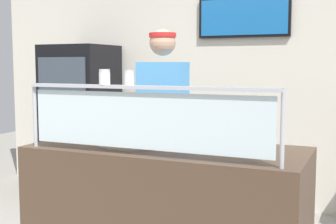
{
  "coord_description": "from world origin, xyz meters",
  "views": [
    {
      "loc": [
        2.07,
        -2.27,
        1.48
      ],
      "look_at": [
        0.88,
        0.43,
        1.17
      ],
      "focal_mm": 48.7,
      "sensor_mm": 36.0,
      "label": 1
    }
  ],
  "objects_px": {
    "parmesan_shaker": "(105,78)",
    "drink_fridge": "(81,121)",
    "pizza_server": "(126,139)",
    "worker_figure": "(163,124)",
    "pepper_flake_shaker": "(129,79)",
    "pizza_tray": "(133,142)"
  },
  "relations": [
    {
      "from": "parmesan_shaker",
      "to": "pepper_flake_shaker",
      "type": "bearing_deg",
      "value": -0.0
    },
    {
      "from": "worker_figure",
      "to": "pizza_tray",
      "type": "bearing_deg",
      "value": -82.75
    },
    {
      "from": "pizza_server",
      "to": "parmesan_shaker",
      "type": "distance_m",
      "value": 0.51
    },
    {
      "from": "parmesan_shaker",
      "to": "pizza_tray",
      "type": "bearing_deg",
      "value": 86.82
    },
    {
      "from": "pizza_tray",
      "to": "worker_figure",
      "type": "distance_m",
      "value": 0.67
    },
    {
      "from": "worker_figure",
      "to": "parmesan_shaker",
      "type": "bearing_deg",
      "value": -86.1
    },
    {
      "from": "parmesan_shaker",
      "to": "worker_figure",
      "type": "bearing_deg",
      "value": 93.9
    },
    {
      "from": "pizza_server",
      "to": "worker_figure",
      "type": "relative_size",
      "value": 0.16
    },
    {
      "from": "pizza_tray",
      "to": "parmesan_shaker",
      "type": "distance_m",
      "value": 0.54
    },
    {
      "from": "drink_fridge",
      "to": "pepper_flake_shaker",
      "type": "bearing_deg",
      "value": -48.9
    },
    {
      "from": "worker_figure",
      "to": "drink_fridge",
      "type": "height_order",
      "value": "worker_figure"
    },
    {
      "from": "parmesan_shaker",
      "to": "drink_fridge",
      "type": "distance_m",
      "value": 2.5
    },
    {
      "from": "pizza_server",
      "to": "worker_figure",
      "type": "height_order",
      "value": "worker_figure"
    },
    {
      "from": "pizza_tray",
      "to": "pepper_flake_shaker",
      "type": "distance_m",
      "value": 0.56
    },
    {
      "from": "pizza_server",
      "to": "pepper_flake_shaker",
      "type": "xyz_separation_m",
      "value": [
        0.19,
        -0.3,
        0.41
      ]
    },
    {
      "from": "worker_figure",
      "to": "pepper_flake_shaker",
      "type": "bearing_deg",
      "value": -76.68
    },
    {
      "from": "worker_figure",
      "to": "drink_fridge",
      "type": "bearing_deg",
      "value": 147.04
    },
    {
      "from": "pepper_flake_shaker",
      "to": "drink_fridge",
      "type": "xyz_separation_m",
      "value": [
        -1.67,
        1.92,
        -0.55
      ]
    },
    {
      "from": "worker_figure",
      "to": "drink_fridge",
      "type": "xyz_separation_m",
      "value": [
        -1.44,
        0.93,
        -0.16
      ]
    },
    {
      "from": "pizza_tray",
      "to": "worker_figure",
      "type": "height_order",
      "value": "worker_figure"
    },
    {
      "from": "parmesan_shaker",
      "to": "worker_figure",
      "type": "relative_size",
      "value": 0.05
    },
    {
      "from": "parmesan_shaker",
      "to": "pepper_flake_shaker",
      "type": "xyz_separation_m",
      "value": [
        0.17,
        -0.0,
        -0.0
      ]
    }
  ]
}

